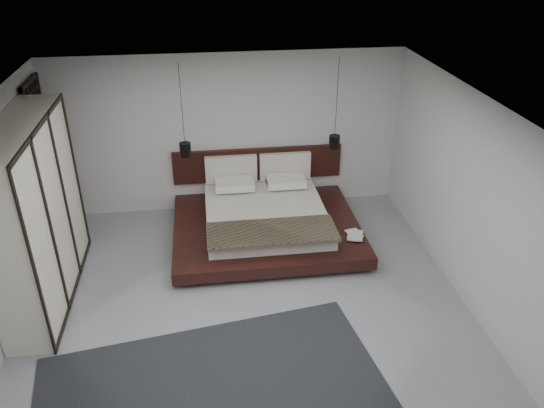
{
  "coord_description": "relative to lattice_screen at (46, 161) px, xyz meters",
  "views": [
    {
      "loc": [
        -0.43,
        -5.68,
        4.69
      ],
      "look_at": [
        0.51,
        1.2,
        0.94
      ],
      "focal_mm": 35.0,
      "sensor_mm": 36.0,
      "label": 1
    }
  ],
  "objects": [
    {
      "name": "floor",
      "position": [
        2.95,
        -2.45,
        -1.3
      ],
      "size": [
        6.0,
        6.0,
        0.0
      ],
      "primitive_type": "plane",
      "color": "gray",
      "rests_on": "ground"
    },
    {
      "name": "ceiling",
      "position": [
        2.95,
        -2.45,
        1.5
      ],
      "size": [
        6.0,
        6.0,
        0.0
      ],
      "primitive_type": "plane",
      "rotation": [
        3.14,
        0.0,
        0.0
      ],
      "color": "white",
      "rests_on": "wall_back"
    },
    {
      "name": "wall_back",
      "position": [
        2.95,
        0.55,
        0.1
      ],
      "size": [
        6.0,
        0.0,
        6.0
      ],
      "primitive_type": "plane",
      "rotation": [
        1.57,
        0.0,
        0.0
      ],
      "color": "silver",
      "rests_on": "floor"
    },
    {
      "name": "wall_right",
      "position": [
        5.95,
        -2.45,
        0.1
      ],
      "size": [
        0.0,
        6.0,
        6.0
      ],
      "primitive_type": "plane",
      "rotation": [
        1.57,
        0.0,
        -1.57
      ],
      "color": "silver",
      "rests_on": "floor"
    },
    {
      "name": "lattice_screen",
      "position": [
        0.0,
        0.0,
        0.0
      ],
      "size": [
        0.05,
        0.9,
        2.6
      ],
      "primitive_type": "cube",
      "color": "black",
      "rests_on": "floor"
    },
    {
      "name": "bed",
      "position": [
        3.44,
        -0.55,
        -1.0
      ],
      "size": [
        3.01,
        2.49,
        1.12
      ],
      "color": "black",
      "rests_on": "floor"
    },
    {
      "name": "book_lower",
      "position": [
        4.67,
        -1.24,
        -1.01
      ],
      "size": [
        0.26,
        0.32,
        0.03
      ],
      "primitive_type": "imported",
      "rotation": [
        0.0,
        0.0,
        0.2
      ],
      "color": "#99724C",
      "rests_on": "bed"
    },
    {
      "name": "book_upper",
      "position": [
        4.65,
        -1.27,
        -0.98
      ],
      "size": [
        0.33,
        0.39,
        0.02
      ],
      "primitive_type": "imported",
      "rotation": [
        0.0,
        0.0,
        -0.33
      ],
      "color": "#99724C",
      "rests_on": "book_lower"
    },
    {
      "name": "pendant_left",
      "position": [
        2.2,
        -0.06,
        0.1
      ],
      "size": [
        0.18,
        0.18,
        1.51
      ],
      "color": "black",
      "rests_on": "ceiling"
    },
    {
      "name": "pendant_right",
      "position": [
        4.67,
        -0.06,
        0.11
      ],
      "size": [
        0.18,
        0.18,
        1.51
      ],
      "color": "black",
      "rests_on": "ceiling"
    },
    {
      "name": "wardrobe",
      "position": [
        0.25,
        -1.72,
        -0.04
      ],
      "size": [
        0.6,
        2.56,
        2.51
      ],
      "color": "silver",
      "rests_on": "floor"
    }
  ]
}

